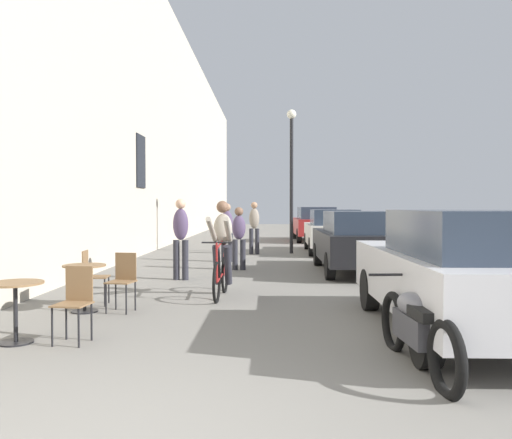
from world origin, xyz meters
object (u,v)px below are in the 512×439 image
Objects in this scene: pedestrian_near at (181,234)px; parked_car_third at (333,230)px; cafe_chair_mid_toward_wall at (92,273)px; cyclist_on_bicycle at (222,251)px; pedestrian_mid at (239,235)px; street_lamp at (292,162)px; parked_car_nearest at (461,271)px; cafe_chair_near_toward_street at (75,298)px; parked_car_second at (356,241)px; cafe_chair_mid_toward_street at (123,278)px; pedestrian_furthest at (254,225)px; parked_car_fourth at (315,223)px; cafe_table_near at (15,299)px; pedestrian_far at (227,229)px; cafe_table_mid at (84,278)px; parked_motorcycle at (417,328)px.

pedestrian_near reaches higher than parked_car_third.
cyclist_on_bicycle is (2.04, 0.93, 0.29)m from cafe_chair_mid_toward_wall.
street_lamp is at bearing 71.84° from pedestrian_mid.
parked_car_nearest is at bearing -48.10° from pedestrian_near.
parked_car_second is (4.42, 6.58, 0.26)m from cafe_chair_near_toward_street.
pedestrian_furthest reaches higher than cafe_chair_mid_toward_street.
parked_car_fourth is at bearing 89.93° from parked_car_second.
cafe_chair_mid_toward_wall is (0.09, 2.37, -0.00)m from cafe_table_near.
pedestrian_far is at bearing 75.94° from cafe_chair_mid_toward_wall.
cafe_chair_mid_toward_wall is 0.18× the size of street_lamp.
street_lamp reaches higher than cafe_table_mid.
cafe_chair_near_toward_street reaches higher than cafe_table_mid.
pedestrian_near is 0.40× the size of parked_car_fourth.
pedestrian_far is 0.38× the size of parked_car_fourth.
cyclist_on_bicycle is at bearing 37.08° from cafe_table_mid.
parked_motorcycle is at bearing -13.92° from cafe_chair_near_toward_street.
parked_car_nearest reaches higher than cafe_table_mid.
cyclist_on_bicycle is at bearing -61.67° from pedestrian_near.
cafe_chair_mid_toward_street is 1.00× the size of cafe_chair_mid_toward_wall.
pedestrian_near is at bearing -103.10° from pedestrian_furthest.
pedestrian_near is 1.12× the size of pedestrian_mid.
pedestrian_near reaches higher than pedestrian_furthest.
cyclist_on_bicycle is 8.94m from street_lamp.
parked_car_second is at bearing -35.54° from pedestrian_far.
cafe_chair_mid_toward_wall is 0.20× the size of parked_car_nearest.
parked_car_fourth is at bearing 78.64° from cyclist_on_bicycle.
cafe_table_mid is at bearing -109.75° from street_lamp.
pedestrian_mid is 7.34m from parked_car_nearest.
cafe_chair_mid_toward_street is at bearing -106.92° from street_lamp.
street_lamp is at bearing -102.12° from parked_car_fourth.
parked_car_second is (2.62, -4.82, -0.22)m from pedestrian_furthest.
parked_car_nearest is at bearing -89.06° from parked_car_third.
cafe_chair_mid_toward_street is 5.45m from pedestrian_mid.
parked_car_second is (2.88, -0.47, -0.12)m from pedestrian_mid.
parked_car_second is (4.94, 4.84, 0.25)m from cafe_table_mid.
street_lamp is 1.10× the size of parked_car_fourth.
cafe_chair_near_toward_street is 1.24× the size of cafe_table_mid.
cafe_table_near is at bearing 169.08° from parked_motorcycle.
parked_car_third is (4.13, 6.70, -0.22)m from pedestrian_near.
pedestrian_furthest reaches higher than parked_car_second.
cafe_chair_mid_toward_street is (0.74, 1.89, -0.00)m from cafe_table_near.
pedestrian_mid is 4.36m from pedestrian_furthest.
street_lamp is (3.07, 11.71, 2.59)m from cafe_chair_near_toward_street.
parked_car_fourth reaches higher than cafe_chair_mid_toward_wall.
pedestrian_far is at bearing 81.84° from cafe_chair_mid_toward_street.
cafe_table_mid is at bearing 147.98° from parked_motorcycle.
parked_car_third is at bearing 63.81° from cafe_table_mid.
cafe_chair_mid_toward_street is 7.24m from pedestrian_far.
pedestrian_mid reaches higher than parked_car_third.
pedestrian_far is 4.52m from parked_car_third.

